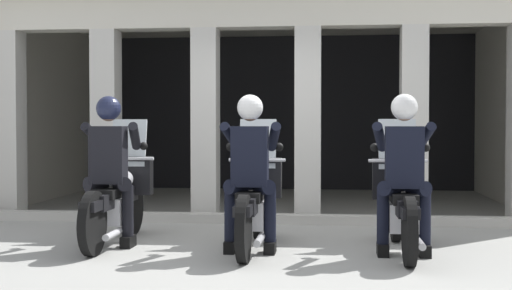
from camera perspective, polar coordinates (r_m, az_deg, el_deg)
ground_plane at (r=10.62m, az=1.70°, el=-5.30°), size 80.00×80.00×0.00m
station_building at (r=12.19m, az=1.26°, el=4.96°), size 8.15×5.11×3.20m
kerb_strip at (r=9.30m, az=-0.30°, el=-5.93°), size 7.65×0.24×0.12m
motorcycle_left at (r=7.90m, az=-11.03°, el=-4.09°), size 0.62×2.04×1.35m
police_officer_left at (r=7.60m, az=-11.69°, el=-1.01°), size 0.63×0.61×1.58m
motorcycle_center at (r=7.41m, az=-0.20°, el=-4.44°), size 0.62×2.04×1.35m
police_officer_center at (r=7.09m, az=-0.46°, el=-1.16°), size 0.63×0.61×1.58m
motorcycle_right at (r=7.39m, az=11.55°, el=-4.49°), size 0.62×2.04×1.35m
police_officer_right at (r=7.07m, az=11.78°, el=-1.21°), size 0.63×0.61×1.58m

